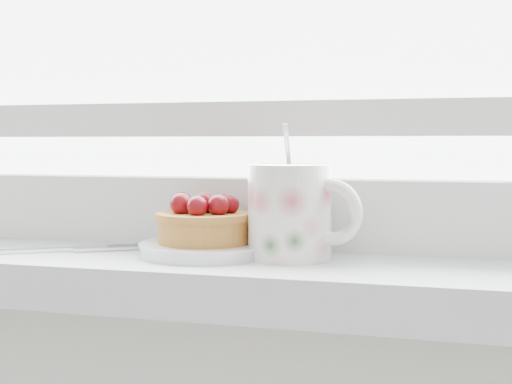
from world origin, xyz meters
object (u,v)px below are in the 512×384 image
(floral_mug, at_px, (293,210))
(saucer, at_px, (205,249))
(fork, at_px, (31,251))
(raspberry_tart, at_px, (204,221))

(floral_mug, bearing_deg, saucer, -178.67)
(fork, bearing_deg, saucer, 10.51)
(saucer, xyz_separation_m, fork, (-0.17, -0.03, -0.00))
(floral_mug, distance_m, fork, 0.26)
(floral_mug, bearing_deg, raspberry_tart, -178.56)
(saucer, height_order, raspberry_tart, raspberry_tart)
(raspberry_tart, relative_size, floral_mug, 0.74)
(saucer, bearing_deg, raspberry_tart, -145.64)
(floral_mug, height_order, fork, floral_mug)
(saucer, xyz_separation_m, raspberry_tart, (-0.00, -0.00, 0.03))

